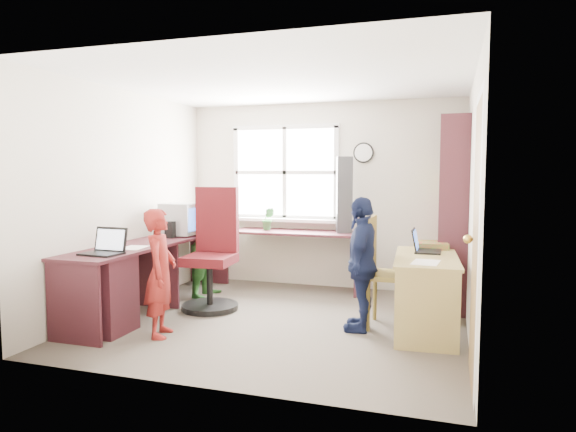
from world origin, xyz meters
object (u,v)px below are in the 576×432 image
Objects in this scene: crt_monitor at (180,219)px; laptop_left at (105,248)px; potted_plant at (268,219)px; l_desk at (152,274)px; cd_tower at (344,195)px; bookshelf at (453,217)px; person_red at (160,273)px; laptop_right at (423,247)px; swivel_chair at (213,256)px; person_navy at (362,264)px; right_desk at (426,277)px; wooden_chair at (384,268)px; person_green at (211,245)px.

laptop_left is at bearing -88.67° from crt_monitor.
l_desk is at bearing -111.39° from potted_plant.
cd_tower is at bearing 46.34° from l_desk.
bookshelf reaches higher than person_red.
laptop_right is (2.67, 0.67, 0.31)m from l_desk.
person_navy is at bearing -14.32° from swivel_chair.
right_desk is 0.37m from laptop_right.
right_desk is 1.35× the size of cd_tower.
laptop_right is 0.70m from person_navy.
wooden_chair is at bearing -37.67° from potted_plant.
laptop_right is (-0.28, -0.80, -0.23)m from bookshelf.
wooden_chair is at bearing 131.76° from person_navy.
crt_monitor is at bearing 121.33° from person_green.
l_desk is 0.68m from laptop_left.
laptop_left is 2.40m from potted_plant.
swivel_chair is at bearing -154.74° from cd_tower.
person_green is (-1.49, -0.71, -0.59)m from cd_tower.
person_green is at bearing -8.61° from person_red.
crt_monitor is 1.43m from laptop_left.
bookshelf is at bearing 60.45° from wooden_chair.
person_navy reaches higher than person_red.
l_desk is at bearing -153.57° from bookshelf.
person_green reaches higher than person_red.
l_desk is 2.34× the size of person_green.
wooden_chair is 2.53m from crt_monitor.
crt_monitor is (-2.87, 0.45, 0.43)m from right_desk.
cd_tower is at bearing -62.52° from person_green.
swivel_chair is 1.27m from laptop_left.
bookshelf is 1.64× the size of person_navy.
potted_plant is (-1.66, 1.28, 0.31)m from wooden_chair.
wooden_chair is 1.61m from cd_tower.
swivel_chair reaches higher than person_green.
laptop_left is (-3.08, -2.04, -0.19)m from bookshelf.
right_desk is at bearing -102.43° from bookshelf.
l_desk reaches higher than right_desk.
crt_monitor is at bearing 147.85° from swivel_chair.
cd_tower is at bearing 2.35° from potted_plant.
crt_monitor is (-0.14, 0.85, 0.49)m from l_desk.
person_navy is (1.73, 0.74, 0.05)m from person_red.
l_desk is at bearing -168.37° from wooden_chair.
potted_plant reaches higher than laptop_right.
right_desk is at bearing 8.39° from l_desk.
bookshelf is 5.72× the size of laptop_left.
person_red reaches higher than crt_monitor.
crt_monitor is 2.38m from person_navy.
potted_plant is at bearing 163.79° from cd_tower.
cd_tower is (-0.66, 1.32, 0.64)m from wooden_chair.
potted_plant is at bearing -24.12° from person_red.
person_navy is at bearing 6.60° from l_desk.
bookshelf is at bearing -5.68° from potted_plant.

